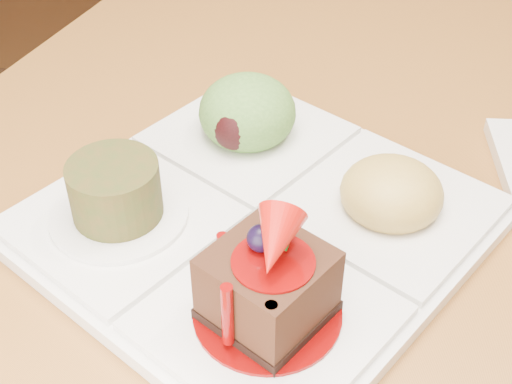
% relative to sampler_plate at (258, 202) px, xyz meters
% --- Properties ---
extents(sampler_plate, '(0.36, 0.36, 0.11)m').
position_rel_sampler_plate_xyz_m(sampler_plate, '(0.00, 0.00, 0.00)').
color(sampler_plate, white).
rests_on(sampler_plate, dining_table).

